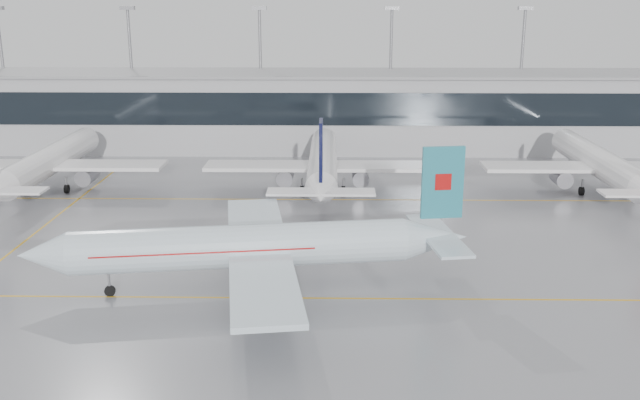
{
  "coord_description": "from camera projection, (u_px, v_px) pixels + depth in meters",
  "views": [
    {
      "loc": [
        1.09,
        -54.03,
        23.56
      ],
      "look_at": [
        0.0,
        12.0,
        5.0
      ],
      "focal_mm": 40.0,
      "sensor_mm": 36.0,
      "label": 1
    }
  ],
  "objects": [
    {
      "name": "ground",
      "position": [
        318.0,
        298.0,
        58.4
      ],
      "size": [
        320.0,
        320.0,
        0.0
      ],
      "primitive_type": "plane",
      "color": "gray",
      "rests_on": "ground"
    },
    {
      "name": "taxi_line_main",
      "position": [
        318.0,
        298.0,
        58.4
      ],
      "size": [
        120.0,
        0.25,
        0.01
      ],
      "primitive_type": "cube",
      "color": "gold",
      "rests_on": "ground"
    },
    {
      "name": "taxi_line_north",
      "position": [
        322.0,
        200.0,
        87.28
      ],
      "size": [
        120.0,
        0.25,
        0.01
      ],
      "primitive_type": "cube",
      "color": "gold",
      "rests_on": "ground"
    },
    {
      "name": "taxi_line_cross",
      "position": [
        30.0,
        237.0,
        73.31
      ],
      "size": [
        0.25,
        60.0,
        0.01
      ],
      "primitive_type": "cube",
      "color": "gold",
      "rests_on": "ground"
    },
    {
      "name": "terminal",
      "position": [
        325.0,
        112.0,
        116.46
      ],
      "size": [
        180.0,
        15.0,
        12.0
      ],
      "primitive_type": "cube",
      "color": "#A4A4A8",
      "rests_on": "ground"
    },
    {
      "name": "terminal_glass",
      "position": [
        325.0,
        109.0,
        108.78
      ],
      "size": [
        180.0,
        0.2,
        5.0
      ],
      "primitive_type": "cube",
      "color": "black",
      "rests_on": "ground"
    },
    {
      "name": "terminal_roof",
      "position": [
        325.0,
        73.0,
        114.78
      ],
      "size": [
        182.0,
        16.0,
        0.4
      ],
      "primitive_type": "cube",
      "color": "gray",
      "rests_on": "ground"
    },
    {
      "name": "light_masts",
      "position": [
        325.0,
        63.0,
        120.25
      ],
      "size": [
        156.4,
        1.0,
        22.6
      ],
      "color": "gray",
      "rests_on": "ground"
    },
    {
      "name": "air_canada_jet",
      "position": [
        256.0,
        247.0,
        59.32
      ],
      "size": [
        37.43,
        30.42,
        11.86
      ],
      "rotation": [
        0.0,
        0.0,
        3.29
      ],
      "color": "silver",
      "rests_on": "ground"
    },
    {
      "name": "parked_jet_b",
      "position": [
        47.0,
        162.0,
        90.38
      ],
      "size": [
        29.64,
        36.96,
        11.72
      ],
      "rotation": [
        0.0,
        0.0,
        1.57
      ],
      "color": "white",
      "rests_on": "ground"
    },
    {
      "name": "parked_jet_c",
      "position": [
        323.0,
        163.0,
        89.83
      ],
      "size": [
        29.64,
        36.96,
        11.72
      ],
      "rotation": [
        0.0,
        0.0,
        1.57
      ],
      "color": "white",
      "rests_on": "ground"
    },
    {
      "name": "parked_jet_d",
      "position": [
        602.0,
        164.0,
        89.27
      ],
      "size": [
        29.64,
        36.96,
        11.72
      ],
      "rotation": [
        0.0,
        0.0,
        1.57
      ],
      "color": "white",
      "rests_on": "ground"
    }
  ]
}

